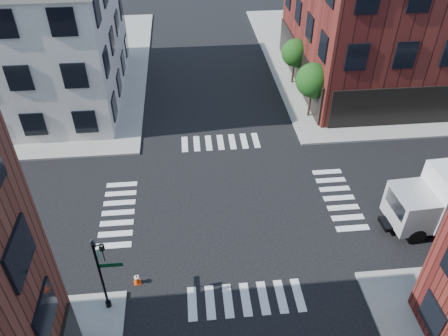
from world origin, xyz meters
The scene contains 7 objects.
ground centered at (0.00, 0.00, 0.00)m, with size 120.00×120.00×0.00m, color black.
sidewalk_ne centered at (21.00, 21.00, 0.07)m, with size 30.00×30.00×0.15m, color gray.
building_ne centered at (20.50, 16.00, 6.00)m, with size 25.00×16.00×12.00m, color #411210.
tree_near centered at (7.56, 9.98, 3.16)m, with size 2.69×2.69×4.49m.
tree_far centered at (7.56, 15.98, 2.87)m, with size 2.43×2.43×4.07m.
signal_pole centered at (-6.72, -6.68, 2.86)m, with size 1.29×1.24×4.60m.
traffic_cone centered at (-5.50, -5.43, 0.33)m, with size 0.43×0.43×0.68m.
Camera 1 is at (-2.38, -20.08, 18.78)m, focal length 35.00 mm.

